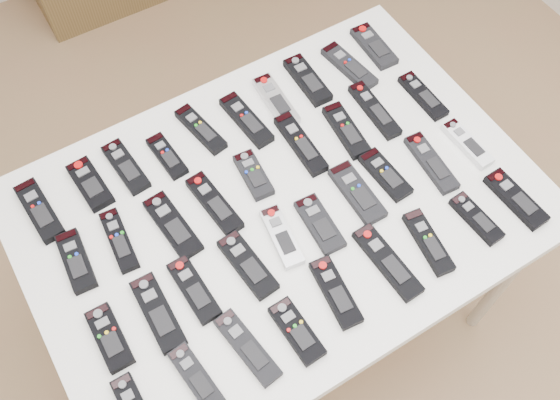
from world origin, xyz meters
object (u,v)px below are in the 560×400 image
remote_19 (110,338)px  remote_34 (387,262)px  remote_11 (119,240)px  remote_22 (248,265)px  remote_31 (247,347)px  remote_12 (173,225)px  remote_10 (76,261)px  remote_37 (516,199)px  table (280,215)px  remote_32 (297,331)px  remote_18 (423,96)px  remote_23 (282,236)px  remote_13 (214,204)px  remote_21 (194,289)px  remote_1 (90,184)px  remote_33 (336,292)px  remote_5 (246,120)px  remote_25 (357,193)px  remote_35 (428,242)px  remote_26 (385,175)px  remote_0 (40,211)px  remote_17 (374,110)px  remote_8 (349,66)px  remote_6 (276,101)px  remote_27 (431,163)px  remote_28 (467,144)px  remote_3 (167,156)px  remote_24 (320,224)px  remote_30 (196,378)px  remote_16 (346,130)px  remote_9 (374,46)px  remote_20 (158,313)px  remote_14 (253,175)px  remote_7 (308,80)px

remote_19 → remote_34: size_ratio=0.73×
remote_11 → remote_22: size_ratio=0.96×
remote_31 → remote_12: bearing=83.1°
remote_10 → remote_37: same height
table → remote_32: bearing=-115.1°
remote_18 → remote_23: 0.58m
remote_13 → remote_21: remote_13 is taller
remote_1 → remote_33: (0.36, -0.56, 0.00)m
remote_5 → remote_32: size_ratio=1.23×
table → remote_34: remote_34 is taller
remote_25 → remote_35: (0.07, -0.20, 0.00)m
remote_11 → remote_34: 0.64m
remote_23 → remote_26: 0.32m
remote_0 → remote_11: 0.22m
remote_11 → remote_17: bearing=5.3°
remote_35 → remote_8: bearing=82.6°
remote_6 → remote_27: remote_6 is taller
remote_11 → remote_22: remote_22 is taller
remote_31 → remote_10: bearing=114.2°
remote_17 → remote_32: size_ratio=1.29×
remote_34 → remote_28: bearing=21.2°
remote_31 → remote_3: bearing=74.7°
remote_24 → remote_30: bearing=-154.2°
remote_13 → remote_22: (-0.01, -0.19, -0.00)m
remote_6 → remote_12: bearing=-151.4°
remote_16 → remote_25: size_ratio=0.98×
remote_8 → remote_23: (-0.44, -0.36, 0.00)m
remote_27 → remote_19: bearing=-175.4°
remote_33 → remote_3: bearing=113.1°
remote_28 → remote_11: bearing=165.2°
remote_27 → table: bearing=170.1°
remote_13 → remote_30: (-0.24, -0.36, -0.00)m
remote_33 → remote_37: size_ratio=0.99×
remote_0 → remote_9: size_ratio=1.09×
remote_20 → remote_24: 0.43m
remote_26 → remote_30: bearing=-165.1°
remote_33 → remote_35: bearing=4.2°
remote_22 → remote_14: bearing=51.8°
remote_8 → remote_26: 0.37m
remote_30 → remote_11: bearing=85.0°
remote_7 → remote_23: bearing=-128.2°
remote_9 → remote_19: size_ratio=1.11×
remote_14 → remote_33: same height
remote_16 → remote_22: (-0.42, -0.20, 0.00)m
remote_0 → remote_30: 0.58m
remote_9 → remote_21: size_ratio=0.99×
remote_8 → remote_18: 0.22m
remote_8 → remote_22: (-0.55, -0.38, 0.00)m
remote_18 → remote_21: remote_21 is taller
remote_20 → remote_37: bearing=-11.0°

